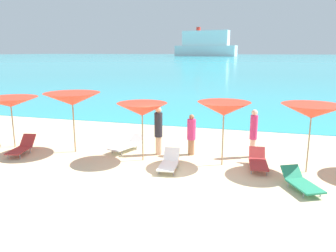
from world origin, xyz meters
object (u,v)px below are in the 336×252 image
object	(u,v)px
umbrella_4	(312,111)
lounge_chair_4	(258,161)
lounge_chair_1	(301,182)
umbrella_3	(224,109)
umbrella_0	(10,102)
beachgoer_1	(158,129)
lounge_chair_5	(127,145)
cruise_ship	(205,45)
umbrella_1	(72,99)
beachgoer_2	(191,134)
umbrella_2	(142,109)
lounge_chair_6	(169,162)
lounge_chair_3	(22,147)
beachgoer_0	(254,131)

from	to	relation	value
umbrella_4	lounge_chair_4	bearing A→B (deg)	-176.35
lounge_chair_1	lounge_chair_4	xyz separation A→B (m)	(-1.26, 1.53, 0.03)
umbrella_3	umbrella_0	bearing A→B (deg)	-179.50
lounge_chair_1	beachgoer_1	world-z (taller)	beachgoer_1
umbrella_3	lounge_chair_5	distance (m)	4.43
beachgoer_1	cruise_ship	size ratio (longest dim) A/B	0.04
umbrella_1	umbrella_4	xyz separation A→B (m)	(8.83, 0.06, -0.07)
umbrella_0	umbrella_1	size ratio (longest dim) A/B	1.00
umbrella_1	beachgoer_2	world-z (taller)	umbrella_1
umbrella_1	lounge_chair_5	size ratio (longest dim) A/B	1.35
umbrella_2	lounge_chair_4	distance (m)	4.52
umbrella_2	cruise_ship	distance (m)	269.18
lounge_chair_1	beachgoer_1	size ratio (longest dim) A/B	0.84
umbrella_4	lounge_chair_6	xyz separation A→B (m)	(-4.57, -1.02, -1.84)
umbrella_3	beachgoer_1	world-z (taller)	umbrella_3
umbrella_4	lounge_chair_5	size ratio (longest dim) A/B	1.30
lounge_chair_4	umbrella_1	bearing A→B (deg)	174.32
lounge_chair_5	lounge_chair_6	bearing A→B (deg)	-17.29
umbrella_1	lounge_chair_3	distance (m)	2.80
umbrella_4	lounge_chair_5	distance (m)	7.11
lounge_chair_1	lounge_chair_6	bearing A→B (deg)	144.80
umbrella_1	umbrella_3	distance (m)	5.97
umbrella_0	lounge_chair_5	world-z (taller)	umbrella_0
lounge_chair_6	beachgoer_2	bearing A→B (deg)	73.67
lounge_chair_1	lounge_chair_3	bearing A→B (deg)	149.07
umbrella_0	lounge_chair_1	world-z (taller)	umbrella_0
beachgoer_2	lounge_chair_3	bearing A→B (deg)	-131.85
umbrella_2	lounge_chair_6	distance (m)	2.20
lounge_chair_6	beachgoer_2	xyz separation A→B (m)	(0.39, 1.87, 0.60)
umbrella_2	lounge_chair_3	xyz separation A→B (m)	(-4.93, -0.59, -1.66)
umbrella_2	beachgoer_2	distance (m)	2.27
beachgoer_0	cruise_ship	world-z (taller)	cruise_ship
lounge_chair_4	umbrella_0	bearing A→B (deg)	174.70
lounge_chair_3	beachgoer_2	distance (m)	6.79
lounge_chair_1	beachgoer_0	distance (m)	3.31
lounge_chair_6	beachgoer_2	world-z (taller)	beachgoer_2
lounge_chair_5	beachgoer_0	bearing A→B (deg)	25.60
umbrella_4	beachgoer_1	world-z (taller)	umbrella_4
umbrella_0	lounge_chair_6	distance (m)	7.42
lounge_chair_4	beachgoer_0	distance (m)	1.53
lounge_chair_6	beachgoer_2	distance (m)	2.01
umbrella_1	lounge_chair_4	xyz separation A→B (m)	(7.23, -0.04, -1.90)
lounge_chair_5	cruise_ship	size ratio (longest dim) A/B	0.03
beachgoer_2	cruise_ship	bearing A→B (deg)	132.50
lounge_chair_6	beachgoer_0	world-z (taller)	beachgoer_0
umbrella_0	umbrella_4	distance (m)	11.74
umbrella_3	beachgoer_0	xyz separation A→B (m)	(1.02, 1.24, -1.03)
lounge_chair_5	umbrella_3	bearing A→B (deg)	9.40
umbrella_4	lounge_chair_4	distance (m)	2.43
beachgoer_0	beachgoer_2	distance (m)	2.39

